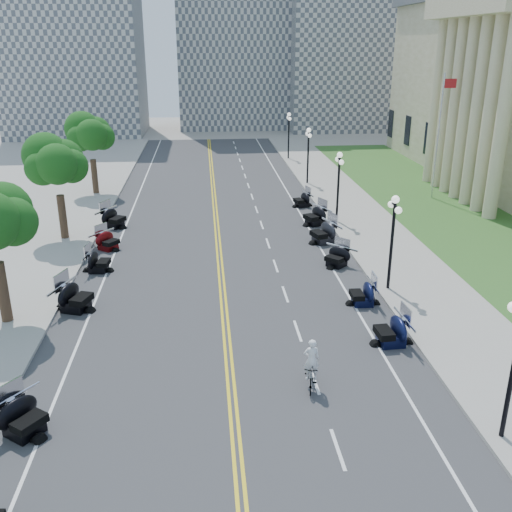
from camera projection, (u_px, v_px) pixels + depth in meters
name	position (u px, v px, depth m)	size (l,w,h in m)	color
ground	(226.00, 334.00, 25.30)	(160.00, 160.00, 0.00)	gray
road	(219.00, 256.00, 34.63)	(16.00, 90.00, 0.01)	#333335
centerline_yellow_a	(217.00, 256.00, 34.62)	(0.12, 90.00, 0.00)	yellow
centerline_yellow_b	(221.00, 256.00, 34.64)	(0.12, 90.00, 0.00)	yellow
edge_line_north	(323.00, 252.00, 35.18)	(0.12, 90.00, 0.00)	white
edge_line_south	(112.00, 259.00, 34.08)	(0.12, 90.00, 0.00)	white
lane_dash_4	(338.00, 449.00, 18.11)	(0.12, 2.00, 0.00)	white
lane_dash_5	(314.00, 380.00, 21.84)	(0.12, 2.00, 0.00)	white
lane_dash_6	(298.00, 331.00, 25.57)	(0.12, 2.00, 0.00)	white
lane_dash_7	(285.00, 294.00, 29.31)	(0.12, 2.00, 0.00)	white
lane_dash_8	(276.00, 266.00, 33.04)	(0.12, 2.00, 0.00)	white
lane_dash_9	(268.00, 243.00, 36.77)	(0.12, 2.00, 0.00)	white
lane_dash_10	(262.00, 225.00, 40.50)	(0.12, 2.00, 0.00)	white
lane_dash_11	(256.00, 209.00, 44.23)	(0.12, 2.00, 0.00)	white
lane_dash_12	(252.00, 197.00, 47.96)	(0.12, 2.00, 0.00)	white
lane_dash_13	(248.00, 186.00, 51.69)	(0.12, 2.00, 0.00)	white
lane_dash_14	(245.00, 176.00, 55.42)	(0.12, 2.00, 0.00)	white
lane_dash_15	(242.00, 168.00, 59.15)	(0.12, 2.00, 0.00)	white
lane_dash_16	(240.00, 160.00, 62.88)	(0.12, 2.00, 0.00)	white
lane_dash_17	(238.00, 154.00, 66.62)	(0.12, 2.00, 0.00)	white
lane_dash_18	(236.00, 148.00, 70.35)	(0.12, 2.00, 0.00)	white
lane_dash_19	(234.00, 143.00, 74.08)	(0.12, 2.00, 0.00)	white
sidewalk_north	(388.00, 249.00, 35.51)	(5.00, 90.00, 0.15)	#9E9991
sidewalk_south	(42.00, 260.00, 33.70)	(5.00, 90.00, 0.15)	#9E9991
lawn	(445.00, 211.00, 43.58)	(9.00, 60.00, 0.10)	#356023
distant_block_a	(72.00, 36.00, 77.04)	(18.00, 14.00, 26.00)	gray
distant_block_b	(232.00, 22.00, 83.82)	(16.00, 12.00, 30.00)	gray
distant_block_c	(355.00, 51.00, 83.97)	(20.00, 14.00, 22.00)	gray
street_lamp_2	(392.00, 243.00, 28.86)	(0.50, 1.20, 4.90)	black
street_lamp_3	(338.00, 188.00, 40.06)	(0.50, 1.20, 4.90)	black
street_lamp_4	(308.00, 156.00, 51.25)	(0.50, 1.20, 4.90)	black
street_lamp_5	(289.00, 136.00, 62.44)	(0.50, 1.20, 4.90)	black
flagpole	(438.00, 138.00, 45.62)	(1.10, 0.20, 10.00)	silver
tree_3	(57.00, 168.00, 35.84)	(4.80, 4.80, 9.20)	#235619
tree_4	(91.00, 138.00, 47.03)	(4.80, 4.80, 9.20)	#235619
motorcycle_n_5	(392.00, 329.00, 24.23)	(2.02, 2.02, 1.41)	black
motorcycle_n_6	(363.00, 292.00, 27.97)	(1.84, 1.84, 1.29)	black
motorcycle_n_7	(337.00, 256.00, 32.81)	(1.83, 1.83, 1.28)	black
motorcycle_n_8	(324.00, 231.00, 36.61)	(2.23, 2.23, 1.56)	black
motorcycle_n_9	(315.00, 215.00, 40.27)	(2.12, 2.12, 1.48)	black
motorcycle_n_10	(302.00, 199.00, 44.83)	(1.80, 1.80, 1.26)	black
motorcycle_s_4	(23.00, 416.00, 18.61)	(2.01, 2.01, 1.40)	black
motorcycle_s_6	(75.00, 296.00, 27.32)	(2.19, 2.19, 1.53)	black
motorcycle_s_7	(98.00, 260.00, 32.03)	(1.88, 1.88, 1.32)	black
motorcycle_s_8	(108.00, 240.00, 35.47)	(1.83, 1.83, 1.28)	#590A0C
motorcycle_s_9	(113.00, 217.00, 39.69)	(2.16, 2.16, 1.51)	black
bicycle	(311.00, 375.00, 21.23)	(0.48, 1.70, 1.02)	#A51414
cyclist_rider	(312.00, 343.00, 20.76)	(0.61, 0.40, 1.66)	silver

